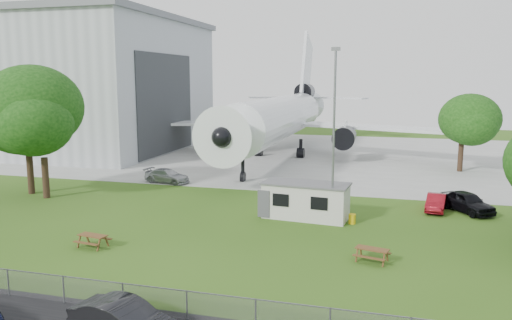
% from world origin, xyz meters
% --- Properties ---
extents(ground, '(160.00, 160.00, 0.00)m').
position_xyz_m(ground, '(0.00, 0.00, 0.00)').
color(ground, '#466E20').
extents(concrete_apron, '(120.00, 46.00, 0.03)m').
position_xyz_m(concrete_apron, '(0.00, 38.00, 0.01)').
color(concrete_apron, '#B7B7B2').
rests_on(concrete_apron, ground).
extents(hangar, '(43.00, 31.00, 18.55)m').
position_xyz_m(hangar, '(-37.97, 36.00, 9.41)').
color(hangar, '#B2B7BC').
rests_on(hangar, ground).
extents(airliner, '(46.36, 47.73, 17.69)m').
position_xyz_m(airliner, '(-2.00, 35.86, 5.27)').
color(airliner, white).
rests_on(airliner, ground).
extents(site_cabin, '(6.87, 3.31, 2.62)m').
position_xyz_m(site_cabin, '(6.20, 7.24, 1.31)').
color(site_cabin, beige).
rests_on(site_cabin, ground).
extents(picnic_west, '(2.00, 1.75, 0.76)m').
position_xyz_m(picnic_west, '(-5.13, -2.45, 0.00)').
color(picnic_west, brown).
rests_on(picnic_west, ground).
extents(picnic_east, '(2.11, 1.89, 0.76)m').
position_xyz_m(picnic_east, '(11.23, -0.49, 0.00)').
color(picnic_east, brown).
rests_on(picnic_east, ground).
extents(fence, '(58.00, 0.04, 1.30)m').
position_xyz_m(fence, '(0.00, -9.50, 0.00)').
color(fence, gray).
rests_on(fence, ground).
extents(lamp_mast, '(0.16, 0.16, 12.00)m').
position_xyz_m(lamp_mast, '(8.20, 6.20, 6.00)').
color(lamp_mast, slate).
rests_on(lamp_mast, ground).
extents(tree_west_big, '(8.71, 8.71, 11.63)m').
position_xyz_m(tree_west_big, '(-18.56, 8.62, 7.26)').
color(tree_west_big, '#382619').
rests_on(tree_west_big, ground).
extents(tree_west_small, '(6.50, 6.50, 9.22)m').
position_xyz_m(tree_west_small, '(-16.21, 7.59, 5.96)').
color(tree_west_small, '#382619').
rests_on(tree_west_small, ground).
extents(tree_far_apron, '(6.68, 6.68, 8.98)m').
position_xyz_m(tree_far_apron, '(19.36, 29.97, 5.62)').
color(tree_far_apron, '#382619').
rests_on(tree_far_apron, ground).
extents(car_ne_hatch, '(4.12, 4.88, 1.58)m').
position_xyz_m(car_ne_hatch, '(17.76, 12.03, 0.79)').
color(car_ne_hatch, black).
rests_on(car_ne_hatch, ground).
extents(car_ne_sedan, '(1.90, 4.01, 1.27)m').
position_xyz_m(car_ne_sedan, '(15.52, 11.86, 0.63)').
color(car_ne_sedan, maroon).
rests_on(car_ne_sedan, ground).
extents(car_apron_van, '(4.83, 2.54, 1.33)m').
position_xyz_m(car_apron_van, '(-8.97, 15.99, 0.67)').
color(car_apron_van, '#A9ACB0').
rests_on(car_apron_van, ground).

